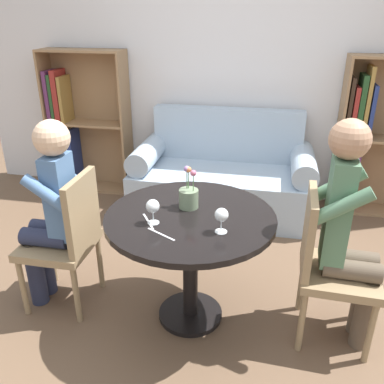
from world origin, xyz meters
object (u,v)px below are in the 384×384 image
(couch, at_px, (223,179))
(bookshelf_left, at_px, (80,127))
(flower_vase, at_px, (189,196))
(person_right, at_px, (349,233))
(chair_right, at_px, (327,262))
(bookshelf_right, at_px, (371,140))
(chair_left, at_px, (68,236))
(wine_glass_left, at_px, (153,207))
(wine_glass_right, at_px, (221,216))
(person_left, at_px, (51,211))

(couch, xyz_separation_m, bookshelf_left, (-1.54, 0.27, 0.35))
(flower_vase, bearing_deg, couch, 88.87)
(flower_vase, bearing_deg, person_right, -5.48)
(chair_right, height_order, flower_vase, flower_vase)
(bookshelf_left, bearing_deg, bookshelf_right, -0.01)
(chair_left, xyz_separation_m, person_right, (1.63, 0.02, 0.20))
(bookshelf_left, relative_size, person_right, 1.09)
(couch, relative_size, person_right, 1.26)
(bookshelf_right, height_order, flower_vase, bookshelf_right)
(person_right, bearing_deg, couch, 31.65)
(bookshelf_left, height_order, flower_vase, bookshelf_left)
(person_right, relative_size, wine_glass_left, 9.41)
(person_right, bearing_deg, bookshelf_right, -11.59)
(wine_glass_right, bearing_deg, bookshelf_left, 131.38)
(chair_left, relative_size, person_left, 0.73)
(wine_glass_left, bearing_deg, person_right, 7.83)
(bookshelf_right, distance_m, person_right, 1.86)
(person_left, bearing_deg, flower_vase, 97.04)
(wine_glass_left, bearing_deg, flower_vase, 56.80)
(person_right, bearing_deg, wine_glass_right, 106.52)
(couch, distance_m, flower_vase, 1.52)
(couch, bearing_deg, chair_left, -116.50)
(bookshelf_left, relative_size, chair_left, 1.59)
(bookshelf_left, xyz_separation_m, wine_glass_right, (1.74, -1.97, 0.15))
(couch, xyz_separation_m, chair_right, (0.77, -1.53, 0.18))
(person_right, distance_m, wine_glass_right, 0.70)
(bookshelf_right, height_order, person_right, bookshelf_right)
(person_right, height_order, flower_vase, person_right)
(chair_left, xyz_separation_m, person_left, (-0.09, 0.00, 0.17))
(person_right, bearing_deg, chair_right, 88.33)
(person_left, bearing_deg, chair_left, 89.99)
(chair_right, bearing_deg, bookshelf_left, 54.55)
(person_left, bearing_deg, couch, 150.95)
(couch, xyz_separation_m, person_right, (0.86, -1.53, 0.38))
(bookshelf_right, bearing_deg, chair_right, -106.58)
(person_left, xyz_separation_m, wine_glass_right, (1.06, -0.15, 0.15))
(chair_right, distance_m, flower_vase, 0.86)
(bookshelf_left, distance_m, person_left, 1.94)
(chair_right, bearing_deg, couch, 29.25)
(chair_left, xyz_separation_m, chair_right, (1.55, 0.02, 0.00))
(bookshelf_right, height_order, wine_glass_left, bookshelf_right)
(wine_glass_left, distance_m, flower_vase, 0.27)
(bookshelf_left, bearing_deg, couch, -9.99)
(couch, height_order, flower_vase, flower_vase)
(bookshelf_right, height_order, chair_right, bookshelf_right)
(chair_left, xyz_separation_m, wine_glass_right, (0.97, -0.15, 0.32))
(bookshelf_left, bearing_deg, wine_glass_left, -54.97)
(bookshelf_right, bearing_deg, wine_glass_left, -127.35)
(couch, height_order, bookshelf_right, bookshelf_right)
(bookshelf_right, bearing_deg, bookshelf_left, 179.99)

